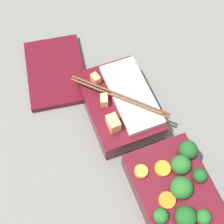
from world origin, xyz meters
name	(u,v)px	position (x,y,z in m)	size (l,w,h in m)	color
ground_plane	(152,155)	(0.00, 0.00, 0.00)	(3.00, 3.00, 0.00)	slate
bento_tray_vegetable	(176,192)	(-0.09, 0.00, 0.03)	(0.19, 0.14, 0.08)	#510F19
bento_tray_rice	(120,105)	(0.12, 0.02, 0.03)	(0.19, 0.16, 0.08)	#510F19
bento_lid	(56,71)	(0.27, 0.13, 0.01)	(0.19, 0.13, 0.02)	#510F19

